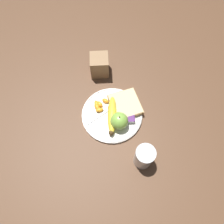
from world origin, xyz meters
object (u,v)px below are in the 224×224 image
jam_packet (130,118)px  condiment_caddy (100,65)px  juice_glass (144,157)px  fork (108,110)px  banana (112,115)px  bread_slice (125,105)px  apple (119,121)px  plate (112,115)px

jam_packet → condiment_caddy: condiment_caddy is taller
juice_glass → fork: 0.25m
fork → condiment_caddy: (-0.20, -0.03, 0.03)m
banana → jam_packet: size_ratio=3.77×
bread_slice → juice_glass: bearing=11.7°
fork → bread_slice: bearing=-20.8°
apple → fork: (-0.07, -0.04, -0.03)m
banana → bread_slice: 0.08m
fork → jam_packet: bearing=-60.3°
fork → condiment_caddy: 0.21m
apple → banana: apple is taller
banana → condiment_caddy: size_ratio=1.75×
bread_slice → condiment_caddy: 0.21m
plate → condiment_caddy: condiment_caddy is taller
juice_glass → fork: size_ratio=0.64×
banana → fork: 0.04m
bread_slice → plate: bearing=-58.0°
bread_slice → condiment_caddy: condiment_caddy is taller
banana → fork: bearing=-159.2°
bread_slice → banana: bearing=-50.0°
condiment_caddy → plate: bearing=10.9°
plate → fork: 0.03m
condiment_caddy → fork: bearing=7.8°
plate → fork: bearing=-142.1°
plate → bread_slice: bearing=122.0°
banana → jam_packet: banana is taller
bread_slice → jam_packet: size_ratio=3.35×
plate → apple: (0.05, 0.03, 0.04)m
juice_glass → banana: (-0.18, -0.11, -0.02)m
bread_slice → fork: 0.07m
plate → bread_slice: bread_slice is taller
bread_slice → jam_packet: (0.06, 0.01, -0.00)m
juice_glass → condiment_caddy: 0.44m
plate → apple: size_ratio=3.16×
plate → jam_packet: jam_packet is taller
jam_packet → banana: bearing=-97.7°
banana → bread_slice: banana is taller
jam_packet → condiment_caddy: size_ratio=0.46×
juice_glass → jam_packet: (-0.17, -0.03, -0.03)m
fork → condiment_caddy: bearing=64.4°
juice_glass → apple: juice_glass is taller
apple → condiment_caddy: (-0.27, -0.07, 0.00)m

